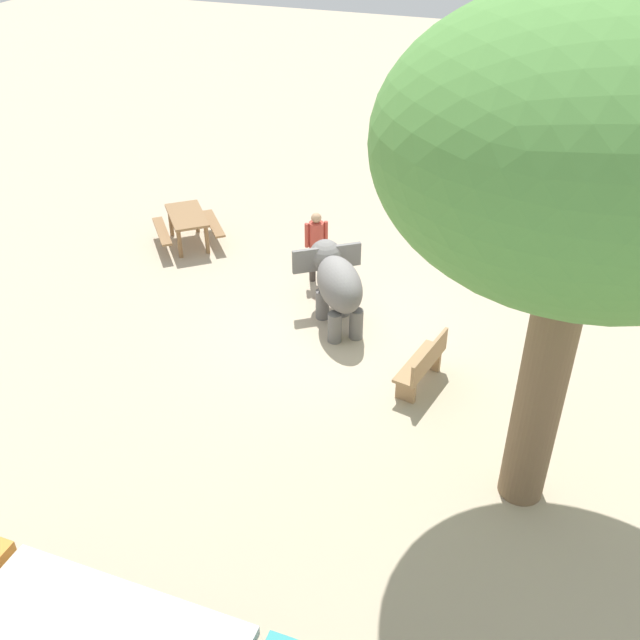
# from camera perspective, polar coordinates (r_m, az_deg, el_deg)

# --- Properties ---
(ground_plane) EXTENTS (60.00, 60.00, 0.00)m
(ground_plane) POSITION_cam_1_polar(r_m,az_deg,el_deg) (14.57, 1.27, -0.60)
(ground_plane) COLOR #BAA88C
(elephant) EXTENTS (1.90, 2.02, 1.47)m
(elephant) POSITION_cam_1_polar(r_m,az_deg,el_deg) (14.27, 1.27, 3.05)
(elephant) COLOR slate
(elephant) RESTS_ON ground_plane
(person_handler) EXTENTS (0.44, 0.33, 1.62)m
(person_handler) POSITION_cam_1_polar(r_m,az_deg,el_deg) (15.71, -0.29, 6.15)
(person_handler) COLOR #3F3833
(person_handler) RESTS_ON ground_plane
(shade_tree_main) EXTENTS (5.00, 4.58, 7.11)m
(shade_tree_main) POSITION_cam_1_polar(r_m,az_deg,el_deg) (8.76, 20.52, 12.02)
(shade_tree_main) COLOR brown
(shade_tree_main) RESTS_ON ground_plane
(wooden_bench) EXTENTS (0.66, 1.45, 0.88)m
(wooden_bench) POSITION_cam_1_polar(r_m,az_deg,el_deg) (12.94, 8.08, -3.41)
(wooden_bench) COLOR #9E7A51
(wooden_bench) RESTS_ON ground_plane
(picnic_table_near) EXTENTS (2.10, 2.10, 0.78)m
(picnic_table_near) POSITION_cam_1_polar(r_m,az_deg,el_deg) (17.69, -10.34, 7.59)
(picnic_table_near) COLOR olive
(picnic_table_near) RESTS_ON ground_plane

